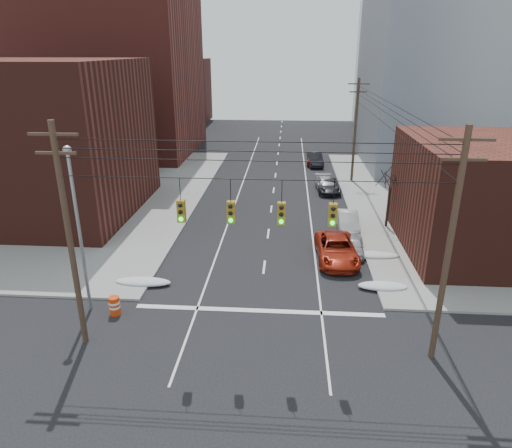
# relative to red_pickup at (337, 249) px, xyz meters

# --- Properties ---
(ground) EXTENTS (160.00, 160.00, 0.00)m
(ground) POSITION_rel_red_pickup_xyz_m (-4.94, -13.52, -0.80)
(ground) COLOR black
(ground) RESTS_ON ground
(sidewalk_nw) EXTENTS (40.00, 40.00, 0.15)m
(sidewalk_nw) POSITION_rel_red_pickup_xyz_m (-31.94, 13.48, -0.73)
(sidewalk_nw) COLOR gray
(sidewalk_nw) RESTS_ON ground
(building_brick_tall) EXTENTS (24.00, 20.00, 30.00)m
(building_brick_tall) POSITION_rel_red_pickup_xyz_m (-28.94, 34.48, 14.20)
(building_brick_tall) COLOR maroon
(building_brick_tall) RESTS_ON ground
(building_brick_near) EXTENTS (20.00, 16.00, 13.00)m
(building_brick_near) POSITION_rel_red_pickup_xyz_m (-26.94, 8.48, 5.70)
(building_brick_near) COLOR #491D15
(building_brick_near) RESTS_ON ground
(building_brick_far) EXTENTS (22.00, 18.00, 12.00)m
(building_brick_far) POSITION_rel_red_pickup_xyz_m (-30.94, 60.48, 5.20)
(building_brick_far) COLOR #491D15
(building_brick_far) RESTS_ON ground
(building_office) EXTENTS (22.00, 20.00, 25.00)m
(building_office) POSITION_rel_red_pickup_xyz_m (17.06, 30.48, 11.70)
(building_office) COLOR gray
(building_office) RESTS_ON ground
(building_glass) EXTENTS (20.00, 18.00, 22.00)m
(building_glass) POSITION_rel_red_pickup_xyz_m (19.06, 56.48, 10.20)
(building_glass) COLOR gray
(building_glass) RESTS_ON ground
(utility_pole_left) EXTENTS (2.20, 0.28, 11.00)m
(utility_pole_left) POSITION_rel_red_pickup_xyz_m (-13.44, -10.52, 4.98)
(utility_pole_left) COLOR #473323
(utility_pole_left) RESTS_ON ground
(utility_pole_right) EXTENTS (2.20, 0.28, 11.00)m
(utility_pole_right) POSITION_rel_red_pickup_xyz_m (3.56, -10.52, 4.98)
(utility_pole_right) COLOR #473323
(utility_pole_right) RESTS_ON ground
(utility_pole_far) EXTENTS (2.20, 0.28, 11.00)m
(utility_pole_far) POSITION_rel_red_pickup_xyz_m (3.56, 20.48, 4.98)
(utility_pole_far) COLOR #473323
(utility_pole_far) RESTS_ON ground
(traffic_signals) EXTENTS (17.00, 0.42, 2.02)m
(traffic_signals) POSITION_rel_red_pickup_xyz_m (-4.84, -10.55, 6.36)
(traffic_signals) COLOR black
(traffic_signals) RESTS_ON ground
(street_light) EXTENTS (0.44, 0.44, 9.32)m
(street_light) POSITION_rel_red_pickup_xyz_m (-14.44, -7.52, 4.74)
(street_light) COLOR gray
(street_light) RESTS_ON ground
(bare_tree) EXTENTS (2.09, 2.20, 4.93)m
(bare_tree) POSITION_rel_red_pickup_xyz_m (4.64, 6.48, 1.52)
(bare_tree) COLOR black
(bare_tree) RESTS_ON ground
(snow_nw) EXTENTS (3.50, 1.08, 0.42)m
(snow_nw) POSITION_rel_red_pickup_xyz_m (-12.34, -4.52, -0.59)
(snow_nw) COLOR silver
(snow_nw) RESTS_ON ground
(snow_ne) EXTENTS (3.00, 1.08, 0.42)m
(snow_ne) POSITION_rel_red_pickup_xyz_m (2.46, -4.02, -0.59)
(snow_ne) COLOR silver
(snow_ne) RESTS_ON ground
(snow_east_far) EXTENTS (4.00, 1.08, 0.42)m
(snow_east_far) POSITION_rel_red_pickup_xyz_m (2.46, 0.48, -0.59)
(snow_east_far) COLOR silver
(snow_east_far) RESTS_ON ground
(red_pickup) EXTENTS (2.88, 5.88, 1.61)m
(red_pickup) POSITION_rel_red_pickup_xyz_m (0.00, 0.00, 0.00)
(red_pickup) COLOR #9C200E
(red_pickup) RESTS_ON ground
(parked_car_a) EXTENTS (1.78, 3.70, 1.22)m
(parked_car_a) POSITION_rel_red_pickup_xyz_m (1.35, 1.22, -0.20)
(parked_car_a) COLOR silver
(parked_car_a) RESTS_ON ground
(parked_car_b) EXTENTS (1.61, 4.48, 1.47)m
(parked_car_b) POSITION_rel_red_pickup_xyz_m (1.44, 5.76, -0.07)
(parked_car_b) COLOR silver
(parked_car_b) RESTS_ON ground
(parked_car_c) EXTENTS (2.41, 4.86, 1.32)m
(parked_car_c) POSITION_rel_red_pickup_xyz_m (0.68, 16.31, -0.14)
(parked_car_c) COLOR black
(parked_car_c) RESTS_ON ground
(parked_car_d) EXTENTS (2.33, 4.79, 1.34)m
(parked_car_d) POSITION_rel_red_pickup_xyz_m (0.46, 16.53, -0.13)
(parked_car_d) COLOR silver
(parked_car_d) RESTS_ON ground
(parked_car_e) EXTENTS (2.20, 4.70, 1.56)m
(parked_car_e) POSITION_rel_red_pickup_xyz_m (-0.14, 28.39, -0.03)
(parked_car_e) COLOR maroon
(parked_car_e) RESTS_ON ground
(parked_car_f) EXTENTS (2.00, 4.87, 1.57)m
(parked_car_f) POSITION_rel_red_pickup_xyz_m (-0.14, 27.65, -0.02)
(parked_car_f) COLOR black
(parked_car_f) RESTS_ON ground
(lot_car_a) EXTENTS (4.22, 1.48, 1.39)m
(lot_car_a) POSITION_rel_red_pickup_xyz_m (-20.71, 11.70, 0.04)
(lot_car_a) COLOR silver
(lot_car_a) RESTS_ON sidewalk_nw
(lot_car_b) EXTENTS (6.13, 4.14, 1.56)m
(lot_car_b) POSITION_rel_red_pickup_xyz_m (-20.52, 10.57, 0.13)
(lot_car_b) COLOR silver
(lot_car_b) RESTS_ON sidewalk_nw
(lot_car_c) EXTENTS (5.61, 3.10, 1.54)m
(lot_car_c) POSITION_rel_red_pickup_xyz_m (-24.26, 10.92, 0.12)
(lot_car_c) COLOR black
(lot_car_c) RESTS_ON sidewalk_nw
(lot_car_d) EXTENTS (4.38, 2.47, 1.40)m
(lot_car_d) POSITION_rel_red_pickup_xyz_m (-22.47, 11.99, 0.05)
(lot_car_d) COLOR #A7A6AB
(lot_car_d) RESTS_ON sidewalk_nw
(construction_barrel) EXTENTS (0.78, 0.78, 1.07)m
(construction_barrel) POSITION_rel_red_pickup_xyz_m (-12.85, -7.95, -0.25)
(construction_barrel) COLOR red
(construction_barrel) RESTS_ON ground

